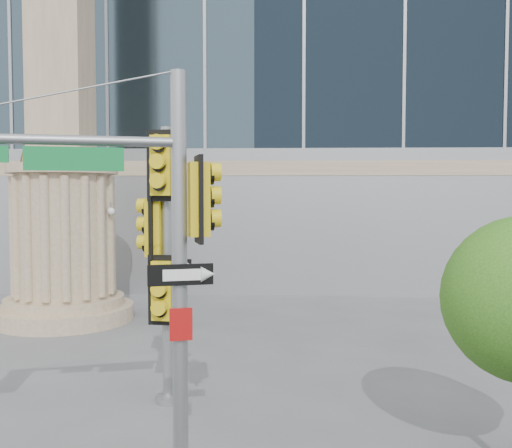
{
  "coord_description": "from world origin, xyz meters",
  "views": [
    {
      "loc": [
        0.96,
        -9.24,
        4.14
      ],
      "look_at": [
        0.53,
        2.0,
        3.55
      ],
      "focal_mm": 40.0,
      "sensor_mm": 36.0,
      "label": 1
    }
  ],
  "objects": [
    {
      "name": "ground",
      "position": [
        0.0,
        0.0,
        0.0
      ],
      "size": [
        120.0,
        120.0,
        0.0
      ],
      "primitive_type": "plane",
      "color": "#545456",
      "rests_on": "ground"
    },
    {
      "name": "monument",
      "position": [
        -6.0,
        9.0,
        5.52
      ],
      "size": [
        4.4,
        4.4,
        16.6
      ],
      "color": "gray",
      "rests_on": "ground"
    },
    {
      "name": "main_signal_pole",
      "position": [
        -1.39,
        -1.79,
        3.6
      ],
      "size": [
        4.4,
        1.6,
        5.81
      ],
      "rotation": [
        0.0,
        0.0,
        0.28
      ],
      "color": "slate",
      "rests_on": "ground"
    },
    {
      "name": "secondary_signal_pole",
      "position": [
        -1.29,
        1.73,
        3.2
      ],
      "size": [
        0.94,
        0.77,
        5.45
      ],
      "rotation": [
        0.0,
        0.0,
        -0.13
      ],
      "color": "slate",
      "rests_on": "ground"
    }
  ]
}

